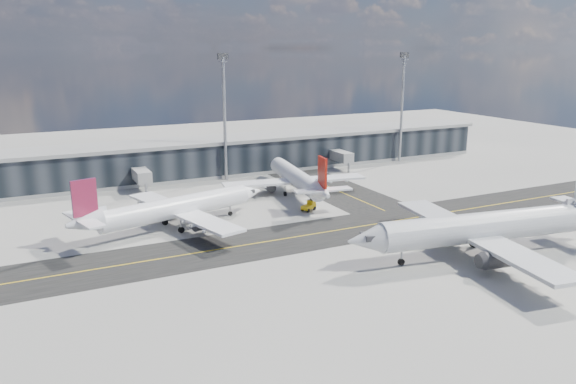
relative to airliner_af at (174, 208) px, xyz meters
name	(u,v)px	position (x,y,z in m)	size (l,w,h in m)	color
ground	(330,241)	(20.60, -17.12, -3.60)	(300.00, 300.00, 0.00)	gray
taxiway_lanes	(318,220)	(24.52, -6.38, -3.59)	(180.00, 63.00, 0.03)	black
terminal_concourse	(216,157)	(20.65, 37.81, 0.50)	(152.00, 19.80, 8.80)	black
floodlight_masts	(224,113)	(20.60, 30.88, 12.01)	(102.50, 0.70, 28.90)	gray
airliner_af	(174,208)	(0.00, 0.00, 0.00)	(36.33, 31.25, 10.89)	white
airliner_redtail	(297,178)	(29.14, 11.12, -0.05)	(30.99, 36.20, 10.73)	white
airliner_near	(487,227)	(38.09, -32.81, 0.73)	(44.20, 37.83, 13.10)	silver
baggage_tug	(309,205)	(25.92, -0.40, -2.63)	(3.39, 2.65, 1.92)	#E4B10C
service_van	(307,180)	(35.95, 19.16, -2.84)	(2.51, 5.45, 1.52)	white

